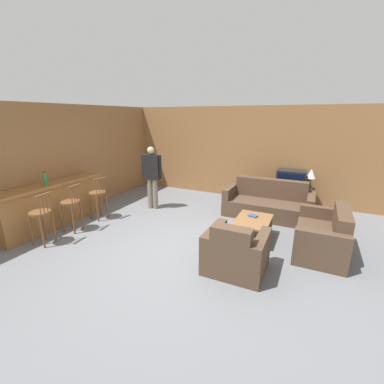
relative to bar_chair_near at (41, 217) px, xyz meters
name	(u,v)px	position (x,y,z in m)	size (l,w,h in m)	color
ground_plane	(178,249)	(2.36, 0.92, -0.55)	(24.00, 24.00, 0.00)	slate
wall_back	(237,153)	(2.36, 4.55, 0.75)	(9.40, 0.08, 2.60)	olive
wall_left	(92,156)	(-0.94, 2.24, 0.75)	(0.08, 8.64, 2.60)	olive
bar_counter	(53,204)	(-0.60, 0.68, -0.06)	(0.55, 2.38, 0.96)	brown
bar_chair_near	(41,217)	(0.00, 0.00, 0.00)	(0.41, 0.41, 1.00)	brown
bar_chair_mid	(71,206)	(0.00, 0.66, 0.00)	(0.42, 0.42, 1.00)	brown
bar_chair_far	(98,196)	(0.00, 1.40, 0.00)	(0.43, 0.43, 1.00)	brown
couch_far	(268,204)	(3.53, 3.27, -0.25)	(2.00, 0.87, 0.86)	#4C3828
armchair_near	(235,253)	(3.49, 0.71, -0.24)	(0.90, 0.83, 0.84)	#4C3828
loveseat_right	(323,236)	(4.72, 1.96, -0.25)	(0.80, 1.41, 0.82)	#4C3828
coffee_table	(253,222)	(3.48, 1.89, -0.19)	(0.64, 0.90, 0.42)	brown
tv_unit	(289,197)	(3.92, 4.21, -0.28)	(1.18, 0.45, 0.53)	#2D2319
tv	(291,179)	(3.92, 4.21, 0.21)	(0.71, 0.46, 0.46)	black
bottle	(45,179)	(-0.52, 0.54, 0.54)	(0.08, 0.08, 0.29)	#2D7F3D
book_on_table	(253,216)	(3.44, 2.04, -0.12)	(0.20, 0.16, 0.03)	navy
table_lamp	(311,175)	(4.38, 4.21, 0.37)	(0.23, 0.23, 0.53)	brown
person_by_window	(152,174)	(0.73, 2.53, 0.36)	(0.53, 0.23, 1.60)	#756B5B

